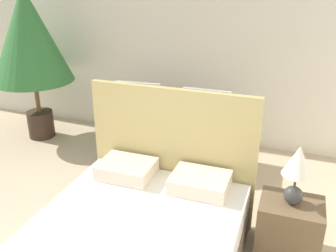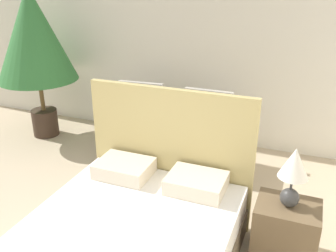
% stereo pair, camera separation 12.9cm
% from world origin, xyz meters
% --- Properties ---
extents(wall_back, '(10.00, 0.06, 2.90)m').
position_xyz_m(wall_back, '(0.00, 3.97, 1.45)').
color(wall_back, silver).
rests_on(wall_back, ground_plane).
extents(bed, '(1.61, 1.97, 1.32)m').
position_xyz_m(bed, '(0.14, 1.20, 0.29)').
color(bed, brown).
rests_on(bed, ground_plane).
extents(armchair_near_window_left, '(0.69, 0.72, 0.91)m').
position_xyz_m(armchair_near_window_left, '(-0.79, 3.17, 0.29)').
color(armchair_near_window_left, '#B7B2A8').
rests_on(armchair_near_window_left, ground_plane).
extents(armchair_near_window_right, '(0.63, 0.67, 0.91)m').
position_xyz_m(armchair_near_window_right, '(0.13, 3.17, 0.29)').
color(armchair_near_window_right, '#B7B2A8').
rests_on(armchair_near_window_right, ground_plane).
extents(potted_palm, '(1.10, 1.10, 2.13)m').
position_xyz_m(potted_palm, '(-2.30, 3.22, 1.45)').
color(potted_palm, '#38281E').
rests_on(potted_palm, ground_plane).
extents(nightstand, '(0.52, 0.42, 0.50)m').
position_xyz_m(nightstand, '(1.28, 1.87, 0.25)').
color(nightstand, brown).
rests_on(nightstand, ground_plane).
extents(table_lamp, '(0.24, 0.24, 0.53)m').
position_xyz_m(table_lamp, '(1.28, 1.87, 0.84)').
color(table_lamp, '#333333').
rests_on(table_lamp, nightstand).
extents(side_table, '(0.28, 0.28, 0.49)m').
position_xyz_m(side_table, '(-0.33, 3.19, 0.25)').
color(side_table, '#B7AD93').
rests_on(side_table, ground_plane).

